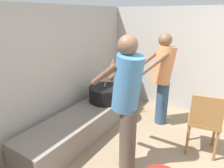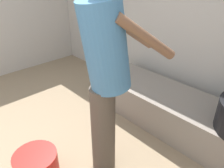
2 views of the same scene
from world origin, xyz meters
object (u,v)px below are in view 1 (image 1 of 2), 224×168
object	(u,v)px
cooking_pot_main	(105,94)
chair_brown_wood	(204,121)
cook_in_blue_shirt	(127,97)
cook_in_orange_shirt	(163,75)

from	to	relation	value
cooking_pot_main	chair_brown_wood	bearing A→B (deg)	-91.98
cook_in_blue_shirt	cook_in_orange_shirt	size ratio (longest dim) A/B	1.05
cooking_pot_main	cook_in_blue_shirt	size ratio (longest dim) A/B	0.44
cook_in_orange_shirt	chair_brown_wood	bearing A→B (deg)	-121.98
cook_in_orange_shirt	chair_brown_wood	size ratio (longest dim) A/B	1.75
cooking_pot_main	chair_brown_wood	world-z (taller)	cooking_pot_main
cook_in_blue_shirt	chair_brown_wood	size ratio (longest dim) A/B	1.84
cook_in_blue_shirt	chair_brown_wood	bearing A→B (deg)	-44.63
chair_brown_wood	cook_in_blue_shirt	bearing A→B (deg)	135.37
cooking_pot_main	cook_in_blue_shirt	xyz separation A→B (m)	(-0.82, -0.85, 0.42)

